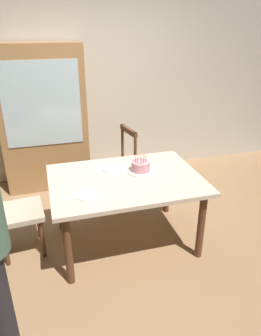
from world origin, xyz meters
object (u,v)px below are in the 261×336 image
plate_near_celebrant (88,195)px  chair_spindle_back (117,168)px  birthday_cake (141,167)px  chair_upholstered (8,207)px  china_cabinet (44,119)px  dining_table (126,186)px  plate_far_side (113,168)px

plate_near_celebrant → chair_spindle_back: size_ratio=0.23×
birthday_cake → chair_upholstered: size_ratio=0.29×
birthday_cake → china_cabinet: 1.71m
birthday_cake → chair_upholstered: bearing=178.4°
plate_near_celebrant → chair_upholstered: bearing=152.6°
birthday_cake → plate_near_celebrant: 0.67m
dining_table → chair_spindle_back: chair_spindle_back is taller
chair_upholstered → plate_far_side: bearing=5.6°
chair_spindle_back → dining_table: bearing=-97.6°
plate_near_celebrant → chair_spindle_back: 1.24m
dining_table → plate_near_celebrant: plate_near_celebrant is taller
chair_upholstered → dining_table: bearing=-6.9°
dining_table → chair_spindle_back: 0.88m
birthday_cake → plate_far_side: 0.29m
chair_upholstered → plate_near_celebrant: bearing=-27.4°
plate_near_celebrant → plate_far_side: 0.57m
birthday_cake → chair_spindle_back: 0.83m
dining_table → plate_far_side: bearing=107.1°
plate_far_side → chair_spindle_back: bearing=73.2°
dining_table → chair_spindle_back: bearing=82.4°
birthday_cake → china_cabinet: bearing=121.0°
dining_table → plate_far_side: 0.26m
plate_near_celebrant → chair_upholstered: (-0.72, 0.37, -0.22)m
birthday_cake → chair_upholstered: 1.33m
chair_spindle_back → china_cabinet: (-0.80, 0.71, 0.49)m
chair_spindle_back → china_cabinet: china_cabinet is taller
plate_far_side → chair_spindle_back: size_ratio=0.23×
plate_near_celebrant → plate_far_side: size_ratio=1.00×
chair_spindle_back → china_cabinet: bearing=138.7°
plate_far_side → birthday_cake: bearing=-28.1°
plate_far_side → chair_upholstered: (-1.04, -0.10, -0.22)m
plate_far_side → chair_spindle_back: 0.71m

